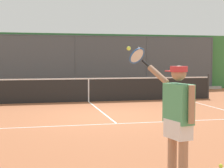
# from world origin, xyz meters

# --- Properties ---
(ground_plane) EXTENTS (60.00, 60.00, 0.00)m
(ground_plane) POSITION_xyz_m (0.00, 0.00, 0.00)
(ground_plane) COLOR #A8603D
(court_line_markings) EXTENTS (8.29, 9.05, 0.01)m
(court_line_markings) POSITION_xyz_m (0.00, 1.53, 0.00)
(court_line_markings) COLOR white
(court_line_markings) RESTS_ON ground
(fence_backdrop) EXTENTS (18.91, 1.37, 3.09)m
(fence_backdrop) POSITION_xyz_m (0.00, -9.04, 1.53)
(fence_backdrop) COLOR #474C51
(fence_backdrop) RESTS_ON ground
(tennis_net) EXTENTS (10.65, 0.09, 1.07)m
(tennis_net) POSITION_xyz_m (0.00, -3.78, 0.49)
(tennis_net) COLOR #2D2D2D
(tennis_net) RESTS_ON ground
(tennis_player) EXTENTS (0.69, 1.29, 1.92)m
(tennis_player) POSITION_xyz_m (0.21, 5.68, 0.95)
(tennis_player) COLOR black
(tennis_player) RESTS_ON ground
(tennis_ball_mid_court) EXTENTS (0.07, 0.07, 0.07)m
(tennis_ball_mid_court) POSITION_xyz_m (-0.74, 5.22, 0.03)
(tennis_ball_mid_court) COLOR #C1D138
(tennis_ball_mid_court) RESTS_ON ground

